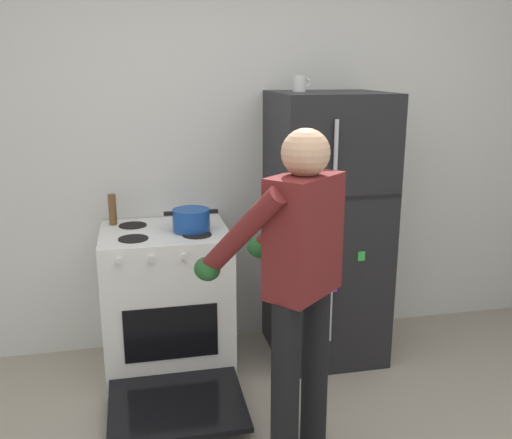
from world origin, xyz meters
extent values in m
cube|color=silver|center=(0.00, 1.95, 1.35)|extent=(6.00, 0.10, 2.70)
cube|color=black|center=(0.44, 1.57, 0.85)|extent=(0.68, 0.68, 1.70)
cube|color=black|center=(0.44, 1.23, 1.12)|extent=(0.67, 0.01, 0.01)
cylinder|color=#B7B7BC|center=(0.36, 1.20, 0.56)|extent=(0.02, 0.02, 0.62)
cylinder|color=#B7B7BC|center=(0.36, 1.20, 1.41)|extent=(0.02, 0.02, 0.32)
cube|color=purple|center=(0.38, 1.22, 0.58)|extent=(0.04, 0.01, 0.06)
cube|color=red|center=(0.38, 1.22, 0.73)|extent=(0.04, 0.01, 0.06)
cube|color=orange|center=(0.32, 1.22, 0.84)|extent=(0.04, 0.01, 0.06)
cube|color=green|center=(0.54, 1.22, 0.77)|extent=(0.04, 0.01, 0.06)
cube|color=white|center=(-0.58, 1.57, 0.45)|extent=(0.76, 0.64, 0.90)
cube|color=black|center=(-0.58, 1.25, 0.38)|extent=(0.53, 0.01, 0.32)
cylinder|color=black|center=(-0.76, 1.43, 0.90)|extent=(0.17, 0.17, 0.01)
cylinder|color=black|center=(-0.40, 1.43, 0.90)|extent=(0.17, 0.17, 0.01)
cylinder|color=black|center=(-0.76, 1.71, 0.90)|extent=(0.17, 0.17, 0.01)
cylinder|color=black|center=(-0.40, 1.71, 0.90)|extent=(0.17, 0.17, 0.01)
cylinder|color=silver|center=(-0.84, 1.23, 0.84)|extent=(0.04, 0.03, 0.04)
cylinder|color=silver|center=(-0.67, 1.23, 0.84)|extent=(0.04, 0.03, 0.04)
cylinder|color=silver|center=(-0.49, 1.23, 0.84)|extent=(0.04, 0.03, 0.04)
cylinder|color=silver|center=(-0.32, 1.23, 0.84)|extent=(0.04, 0.03, 0.04)
cube|color=black|center=(-0.58, 0.96, 0.09)|extent=(0.72, 0.57, 0.06)
cylinder|color=black|center=(-0.12, 0.45, 0.43)|extent=(0.13, 0.13, 0.86)
cylinder|color=black|center=(0.07, 0.62, 0.43)|extent=(0.13, 0.13, 0.86)
cube|color=maroon|center=(-0.03, 0.54, 1.13)|extent=(0.40, 0.39, 0.54)
sphere|color=tan|center=(-0.03, 0.54, 1.49)|extent=(0.21, 0.21, 0.21)
sphere|color=#2E2E2E|center=(-0.03, 0.54, 1.46)|extent=(0.15, 0.15, 0.15)
cylinder|color=maroon|center=(-0.31, 0.55, 1.15)|extent=(0.37, 0.40, 0.46)
cylinder|color=maroon|center=(0.00, 0.81, 1.15)|extent=(0.37, 0.40, 0.46)
ellipsoid|color=#1E5123|center=(-0.43, 0.70, 0.95)|extent=(0.12, 0.18, 0.10)
ellipsoid|color=#1E5123|center=(-0.13, 0.96, 0.95)|extent=(0.12, 0.18, 0.10)
cylinder|color=#19479E|center=(-0.42, 1.52, 0.97)|extent=(0.22, 0.22, 0.13)
cube|color=black|center=(-0.56, 1.52, 1.01)|extent=(0.05, 0.03, 0.02)
cube|color=black|center=(-0.29, 1.52, 1.01)|extent=(0.05, 0.03, 0.02)
cylinder|color=silver|center=(0.26, 1.62, 1.75)|extent=(0.08, 0.08, 0.10)
torus|color=silver|center=(0.30, 1.62, 1.75)|extent=(0.06, 0.01, 0.06)
cylinder|color=brown|center=(-0.88, 1.77, 1.00)|extent=(0.05, 0.05, 0.19)
camera|label=1|loc=(-0.74, -1.76, 1.85)|focal=40.05mm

